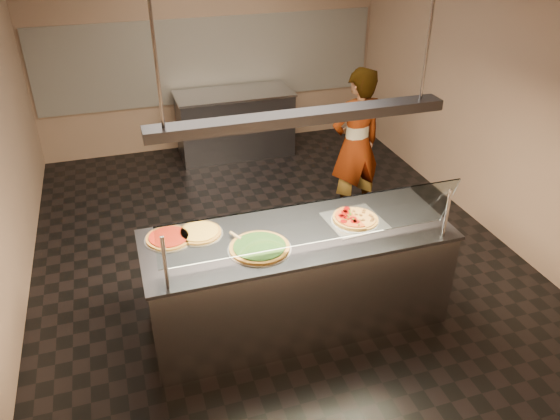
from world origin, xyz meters
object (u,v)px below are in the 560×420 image
object	(u,v)px
perforated_tray	(355,220)
half_pizza_pepperoni	(345,219)
prep_table	(235,123)
worker	(356,145)
pizza_spinach	(259,247)
pizza_spatula	(243,236)
pizza_cheese	(199,232)
pizza_tomato	(169,237)
sneeze_guard	(314,224)
heat_lamp_housing	(300,117)
serving_counter	(297,278)
half_pizza_sausage	(365,216)

from	to	relation	value
perforated_tray	half_pizza_pepperoni	size ratio (longest dim) A/B	1.25
half_pizza_pepperoni	prep_table	distance (m)	3.78
worker	half_pizza_pepperoni	bearing A→B (deg)	51.48
pizza_spinach	prep_table	distance (m)	4.01
pizza_spatula	worker	size ratio (longest dim) A/B	0.14
pizza_cheese	pizza_tomato	bearing A→B (deg)	-179.04
sneeze_guard	half_pizza_pepperoni	size ratio (longest dim) A/B	5.86
pizza_cheese	worker	size ratio (longest dim) A/B	0.22
prep_table	heat_lamp_housing	world-z (taller)	heat_lamp_housing
pizza_spinach	heat_lamp_housing	size ratio (longest dim) A/B	0.22
worker	serving_counter	bearing A→B (deg)	41.13
pizza_cheese	heat_lamp_housing	size ratio (longest dim) A/B	0.17
serving_counter	heat_lamp_housing	size ratio (longest dim) A/B	1.13
half_pizza_pepperoni	perforated_tray	bearing A→B (deg)	-0.53
serving_counter	sneeze_guard	bearing A→B (deg)	-90.00
perforated_tray	prep_table	xyz separation A→B (m)	(-0.18, 3.75, -0.47)
prep_table	worker	size ratio (longest dim) A/B	0.93
pizza_tomato	prep_table	size ratio (longest dim) A/B	0.24
pizza_tomato	prep_table	xyz separation A→B (m)	(1.39, 3.54, -0.48)
prep_table	heat_lamp_housing	distance (m)	4.08
half_pizza_sausage	heat_lamp_housing	xyz separation A→B (m)	(-0.63, -0.04, 0.99)
perforated_tray	prep_table	bearing A→B (deg)	92.74
half_pizza_pepperoni	pizza_spinach	distance (m)	0.83
pizza_spinach	pizza_spatula	size ratio (longest dim) A/B	2.06
pizza_spatula	heat_lamp_housing	world-z (taller)	heat_lamp_housing
pizza_tomato	heat_lamp_housing	world-z (taller)	heat_lamp_housing
prep_table	pizza_cheese	bearing A→B (deg)	-107.87
serving_counter	prep_table	bearing A→B (deg)	84.64
sneeze_guard	heat_lamp_housing	size ratio (longest dim) A/B	1.03
half_pizza_pepperoni	pizza_spatula	xyz separation A→B (m)	(-0.90, 0.02, -0.01)
pizza_spatula	heat_lamp_housing	size ratio (longest dim) A/B	0.11
serving_counter	pizza_cheese	size ratio (longest dim) A/B	6.62
half_pizza_pepperoni	pizza_cheese	xyz separation A→B (m)	(-1.23, 0.20, -0.02)
serving_counter	half_pizza_pepperoni	xyz separation A→B (m)	(0.44, 0.04, 0.50)
half_pizza_pepperoni	pizza_spinach	bearing A→B (deg)	-168.50
sneeze_guard	perforated_tray	bearing A→B (deg)	35.84
sneeze_guard	half_pizza_pepperoni	bearing A→B (deg)	41.24
pizza_spatula	sneeze_guard	bearing A→B (deg)	-41.09
half_pizza_pepperoni	pizza_spatula	distance (m)	0.90
prep_table	worker	xyz separation A→B (m)	(0.91, -2.16, 0.43)
perforated_tray	worker	world-z (taller)	worker
perforated_tray	half_pizza_sausage	world-z (taller)	half_pizza_sausage
pizza_spatula	pizza_cheese	bearing A→B (deg)	149.74
perforated_tray	worker	xyz separation A→B (m)	(0.74, 1.58, -0.04)
sneeze_guard	pizza_spinach	world-z (taller)	sneeze_guard
half_pizza_pepperoni	heat_lamp_housing	bearing A→B (deg)	-174.34
half_pizza_pepperoni	pizza_spinach	world-z (taller)	half_pizza_pepperoni
prep_table	worker	distance (m)	2.39
half_pizza_pepperoni	pizza_tomato	size ratio (longest dim) A/B	1.00
half_pizza_pepperoni	pizza_spatula	bearing A→B (deg)	178.99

